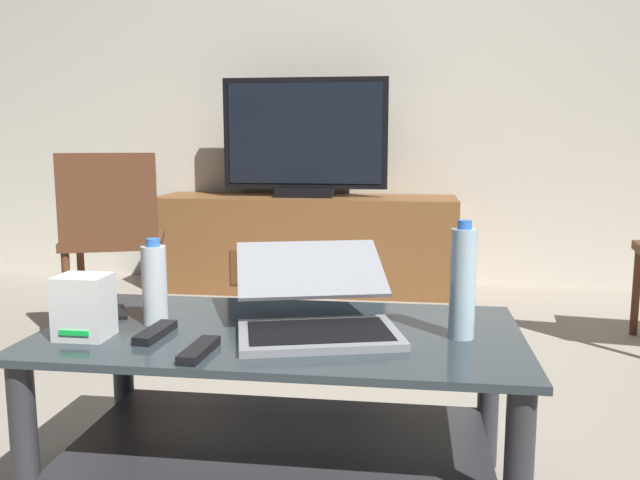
{
  "coord_description": "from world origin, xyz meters",
  "views": [
    {
      "loc": [
        0.26,
        -1.89,
        0.92
      ],
      "look_at": [
        -0.02,
        0.15,
        0.6
      ],
      "focal_mm": 36.79,
      "sensor_mm": 36.0,
      "label": 1
    }
  ],
  "objects_px": {
    "laptop": "(315,306)",
    "soundbar_remote": "(199,350)",
    "tv_remote": "(156,332)",
    "television": "(305,140)",
    "coffee_table": "(282,385)",
    "media_cabinet": "(306,243)",
    "cell_phone": "(112,312)",
    "side_chair": "(112,233)",
    "router_box": "(84,307)",
    "water_bottle_far": "(155,284)",
    "water_bottle_near": "(463,283)"
  },
  "relations": [
    {
      "from": "laptop",
      "to": "soundbar_remote",
      "type": "bearing_deg",
      "value": -135.73
    },
    {
      "from": "tv_remote",
      "to": "television",
      "type": "bearing_deg",
      "value": 94.21
    },
    {
      "from": "coffee_table",
      "to": "laptop",
      "type": "relative_size",
      "value": 2.33
    },
    {
      "from": "media_cabinet",
      "to": "cell_phone",
      "type": "xyz_separation_m",
      "value": [
        -0.16,
        -2.32,
        0.17
      ]
    },
    {
      "from": "side_chair",
      "to": "router_box",
      "type": "relative_size",
      "value": 5.72
    },
    {
      "from": "cell_phone",
      "to": "router_box",
      "type": "bearing_deg",
      "value": -110.29
    },
    {
      "from": "side_chair",
      "to": "cell_phone",
      "type": "height_order",
      "value": "side_chair"
    },
    {
      "from": "router_box",
      "to": "tv_remote",
      "type": "height_order",
      "value": "router_box"
    },
    {
      "from": "water_bottle_far",
      "to": "soundbar_remote",
      "type": "xyz_separation_m",
      "value": [
        0.19,
        -0.22,
        -0.09
      ]
    },
    {
      "from": "media_cabinet",
      "to": "router_box",
      "type": "relative_size",
      "value": 12.06
    },
    {
      "from": "router_box",
      "to": "water_bottle_near",
      "type": "xyz_separation_m",
      "value": [
        0.89,
        0.12,
        0.06
      ]
    },
    {
      "from": "coffee_table",
      "to": "water_bottle_near",
      "type": "relative_size",
      "value": 4.18
    },
    {
      "from": "water_bottle_far",
      "to": "tv_remote",
      "type": "relative_size",
      "value": 1.38
    },
    {
      "from": "media_cabinet",
      "to": "water_bottle_far",
      "type": "bearing_deg",
      "value": -90.2
    },
    {
      "from": "television",
      "to": "side_chair",
      "type": "relative_size",
      "value": 1.15
    },
    {
      "from": "tv_remote",
      "to": "laptop",
      "type": "bearing_deg",
      "value": 19.45
    },
    {
      "from": "television",
      "to": "water_bottle_near",
      "type": "height_order",
      "value": "television"
    },
    {
      "from": "media_cabinet",
      "to": "tv_remote",
      "type": "xyz_separation_m",
      "value": [
        0.03,
        -2.5,
        0.18
      ]
    },
    {
      "from": "water_bottle_near",
      "to": "router_box",
      "type": "bearing_deg",
      "value": -172.24
    },
    {
      "from": "cell_phone",
      "to": "side_chair",
      "type": "bearing_deg",
      "value": 86.47
    },
    {
      "from": "water_bottle_near",
      "to": "soundbar_remote",
      "type": "xyz_separation_m",
      "value": [
        -0.58,
        -0.21,
        -0.12
      ]
    },
    {
      "from": "laptop",
      "to": "cell_phone",
      "type": "xyz_separation_m",
      "value": [
        -0.57,
        0.07,
        -0.06
      ]
    },
    {
      "from": "television",
      "to": "laptop",
      "type": "xyz_separation_m",
      "value": [
        0.41,
        -2.37,
        -0.41
      ]
    },
    {
      "from": "router_box",
      "to": "soundbar_remote",
      "type": "xyz_separation_m",
      "value": [
        0.31,
        -0.08,
        -0.07
      ]
    },
    {
      "from": "side_chair",
      "to": "laptop",
      "type": "bearing_deg",
      "value": -48.19
    },
    {
      "from": "side_chair",
      "to": "water_bottle_near",
      "type": "distance_m",
      "value": 1.95
    },
    {
      "from": "media_cabinet",
      "to": "tv_remote",
      "type": "relative_size",
      "value": 11.39
    },
    {
      "from": "media_cabinet",
      "to": "soundbar_remote",
      "type": "bearing_deg",
      "value": -86.07
    },
    {
      "from": "water_bottle_near",
      "to": "tv_remote",
      "type": "xyz_separation_m",
      "value": [
        -0.73,
        -0.09,
        -0.12
      ]
    },
    {
      "from": "side_chair",
      "to": "water_bottle_far",
      "type": "height_order",
      "value": "side_chair"
    },
    {
      "from": "laptop",
      "to": "water_bottle_far",
      "type": "distance_m",
      "value": 0.42
    },
    {
      "from": "television",
      "to": "side_chair",
      "type": "distance_m",
      "value": 1.39
    },
    {
      "from": "water_bottle_far",
      "to": "soundbar_remote",
      "type": "relative_size",
      "value": 1.38
    },
    {
      "from": "coffee_table",
      "to": "cell_phone",
      "type": "height_order",
      "value": "cell_phone"
    },
    {
      "from": "media_cabinet",
      "to": "water_bottle_near",
      "type": "distance_m",
      "value": 2.54
    },
    {
      "from": "side_chair",
      "to": "tv_remote",
      "type": "height_order",
      "value": "side_chair"
    },
    {
      "from": "water_bottle_far",
      "to": "cell_phone",
      "type": "xyz_separation_m",
      "value": [
        -0.15,
        0.07,
        -0.1
      ]
    },
    {
      "from": "cell_phone",
      "to": "media_cabinet",
      "type": "bearing_deg",
      "value": 57.42
    },
    {
      "from": "water_bottle_far",
      "to": "cell_phone",
      "type": "distance_m",
      "value": 0.19
    },
    {
      "from": "router_box",
      "to": "laptop",
      "type": "bearing_deg",
      "value": 14.31
    },
    {
      "from": "water_bottle_near",
      "to": "cell_phone",
      "type": "xyz_separation_m",
      "value": [
        -0.92,
        0.09,
        -0.13
      ]
    },
    {
      "from": "media_cabinet",
      "to": "cell_phone",
      "type": "bearing_deg",
      "value": -93.92
    },
    {
      "from": "water_bottle_far",
      "to": "coffee_table",
      "type": "bearing_deg",
      "value": -2.11
    },
    {
      "from": "coffee_table",
      "to": "side_chair",
      "type": "xyz_separation_m",
      "value": [
        -1.03,
        1.26,
        0.19
      ]
    },
    {
      "from": "soundbar_remote",
      "to": "coffee_table",
      "type": "bearing_deg",
      "value": 59.12
    },
    {
      "from": "television",
      "to": "cell_phone",
      "type": "distance_m",
      "value": 2.35
    },
    {
      "from": "side_chair",
      "to": "water_bottle_far",
      "type": "relative_size",
      "value": 3.92
    },
    {
      "from": "router_box",
      "to": "coffee_table",
      "type": "bearing_deg",
      "value": 15.77
    },
    {
      "from": "laptop",
      "to": "media_cabinet",
      "type": "bearing_deg",
      "value": 99.63
    },
    {
      "from": "side_chair",
      "to": "television",
      "type": "bearing_deg",
      "value": 57.5
    }
  ]
}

